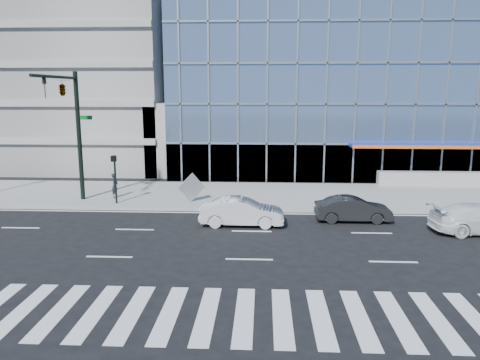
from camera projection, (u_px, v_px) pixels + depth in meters
The scene contains 12 objects.
ground at pixel (252, 231), 23.64m from camera, with size 160.00×160.00×0.00m, color black.
sidewalk at pixel (255, 195), 31.47m from camera, with size 120.00×8.00×0.15m, color gray.
theatre_building at pixel (398, 85), 47.03m from camera, with size 42.00×26.00×15.00m, color #6885AD.
parking_garage at pixel (65, 61), 48.24m from camera, with size 24.00×24.00×20.00m, color gray.
ramp_block at pixel (189, 137), 41.02m from camera, with size 6.00×8.00×6.00m, color gray.
tower_backdrop at pixel (105, 0), 89.24m from camera, with size 14.00×14.00×48.00m, color gray.
traffic_signal at pixel (68, 105), 27.50m from camera, with size 1.14×5.74×8.00m.
ped_signal_post at pixel (115, 172), 28.50m from camera, with size 0.30×0.33×3.00m.
white_sedan at pixel (242, 212), 24.59m from camera, with size 1.54×4.41×1.45m, color silver.
dark_sedan at pixel (353, 209), 25.36m from camera, with size 1.43×4.09×1.35m, color black.
pedestrian at pixel (115, 185), 30.31m from camera, with size 0.58×0.38×1.59m, color black.
tilted_panel at pixel (192, 187), 29.10m from camera, with size 1.30×0.06×1.30m, color #999999.
Camera 1 is at (0.55, -22.73, 7.02)m, focal length 35.00 mm.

